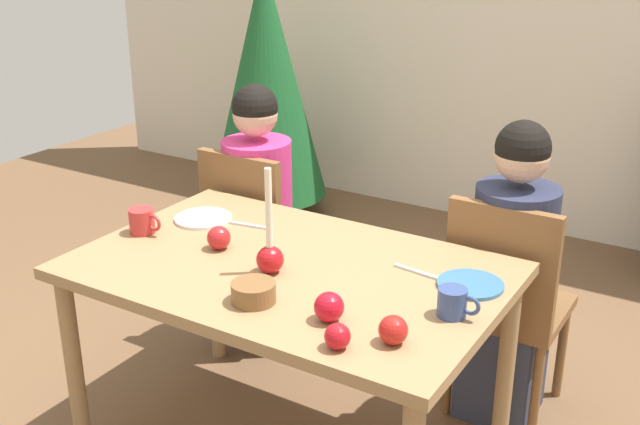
{
  "coord_description": "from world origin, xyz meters",
  "views": [
    {
      "loc": [
        1.29,
        -1.91,
        1.83
      ],
      "look_at": [
        0.0,
        0.2,
        0.87
      ],
      "focal_mm": 43.37,
      "sensor_mm": 36.0,
      "label": 1
    }
  ],
  "objects_px": {
    "apple_by_left_plate": "(329,307)",
    "chair_left": "(255,234)",
    "person_right_child": "(510,280)",
    "mug_left": "(143,221)",
    "apple_far_edge": "(393,330)",
    "plate_left": "(203,218)",
    "candle_centerpiece": "(270,252)",
    "apple_by_right_mug": "(219,238)",
    "mug_right": "(453,303)",
    "christmas_tree": "(266,81)",
    "plate_right": "(470,284)",
    "dining_table": "(289,288)",
    "chair_right": "(506,297)",
    "apple_near_candle": "(337,336)",
    "person_left_child": "(258,220)",
    "bowl_walnuts": "(253,292)"
  },
  "relations": [
    {
      "from": "apple_by_right_mug",
      "to": "bowl_walnuts",
      "type": "bearing_deg",
      "value": -37.45
    },
    {
      "from": "plate_left",
      "to": "bowl_walnuts",
      "type": "xyz_separation_m",
      "value": [
        0.55,
        -0.43,
        0.02
      ]
    },
    {
      "from": "dining_table",
      "to": "mug_left",
      "type": "bearing_deg",
      "value": -175.9
    },
    {
      "from": "chair_left",
      "to": "candle_centerpiece",
      "type": "bearing_deg",
      "value": -50.3
    },
    {
      "from": "dining_table",
      "to": "chair_left",
      "type": "xyz_separation_m",
      "value": [
        -0.59,
        0.61,
        -0.15
      ]
    },
    {
      "from": "plate_right",
      "to": "mug_left",
      "type": "height_order",
      "value": "mug_left"
    },
    {
      "from": "person_right_child",
      "to": "apple_by_left_plate",
      "type": "height_order",
      "value": "person_right_child"
    },
    {
      "from": "dining_table",
      "to": "plate_left",
      "type": "relative_size",
      "value": 6.51
    },
    {
      "from": "person_left_child",
      "to": "mug_right",
      "type": "bearing_deg",
      "value": -29.92
    },
    {
      "from": "chair_right",
      "to": "apple_far_edge",
      "type": "distance_m",
      "value": 0.91
    },
    {
      "from": "person_right_child",
      "to": "mug_left",
      "type": "height_order",
      "value": "person_right_child"
    },
    {
      "from": "bowl_walnuts",
      "to": "apple_by_right_mug",
      "type": "distance_m",
      "value": 0.41
    },
    {
      "from": "christmas_tree",
      "to": "apple_near_candle",
      "type": "height_order",
      "value": "christmas_tree"
    },
    {
      "from": "chair_left",
      "to": "person_right_child",
      "type": "xyz_separation_m",
      "value": [
        1.14,
        0.03,
        0.06
      ]
    },
    {
      "from": "dining_table",
      "to": "plate_right",
      "type": "xyz_separation_m",
      "value": [
        0.57,
        0.17,
        0.09
      ]
    },
    {
      "from": "plate_right",
      "to": "apple_far_edge",
      "type": "relative_size",
      "value": 2.55
    },
    {
      "from": "mug_right",
      "to": "apple_by_right_mug",
      "type": "bearing_deg",
      "value": 178.32
    },
    {
      "from": "person_right_child",
      "to": "christmas_tree",
      "type": "xyz_separation_m",
      "value": [
        -2.0,
        1.29,
        0.3
      ]
    },
    {
      "from": "chair_left",
      "to": "plate_right",
      "type": "xyz_separation_m",
      "value": [
        1.15,
        -0.44,
        0.24
      ]
    },
    {
      "from": "plate_right",
      "to": "apple_near_candle",
      "type": "bearing_deg",
      "value": -107.65
    },
    {
      "from": "dining_table",
      "to": "christmas_tree",
      "type": "xyz_separation_m",
      "value": [
        -1.44,
        1.93,
        0.2
      ]
    },
    {
      "from": "bowl_walnuts",
      "to": "candle_centerpiece",
      "type": "bearing_deg",
      "value": 110.82
    },
    {
      "from": "chair_right",
      "to": "apple_near_candle",
      "type": "relative_size",
      "value": 12.5
    },
    {
      "from": "plate_left",
      "to": "mug_left",
      "type": "xyz_separation_m",
      "value": [
        -0.1,
        -0.21,
        0.04
      ]
    },
    {
      "from": "christmas_tree",
      "to": "mug_left",
      "type": "xyz_separation_m",
      "value": [
        0.84,
        -1.97,
        -0.07
      ]
    },
    {
      "from": "mug_right",
      "to": "apple_by_right_mug",
      "type": "xyz_separation_m",
      "value": [
        -0.87,
        0.03,
        -0.0
      ]
    },
    {
      "from": "plate_left",
      "to": "mug_left",
      "type": "height_order",
      "value": "mug_left"
    },
    {
      "from": "person_left_child",
      "to": "candle_centerpiece",
      "type": "height_order",
      "value": "person_left_child"
    },
    {
      "from": "chair_right",
      "to": "apple_near_candle",
      "type": "height_order",
      "value": "chair_right"
    },
    {
      "from": "person_right_child",
      "to": "mug_right",
      "type": "relative_size",
      "value": 9.22
    },
    {
      "from": "person_left_child",
      "to": "plate_right",
      "type": "distance_m",
      "value": 1.26
    },
    {
      "from": "christmas_tree",
      "to": "plate_right",
      "type": "height_order",
      "value": "christmas_tree"
    },
    {
      "from": "mug_left",
      "to": "apple_far_edge",
      "type": "distance_m",
      "value": 1.13
    },
    {
      "from": "person_left_child",
      "to": "christmas_tree",
      "type": "height_order",
      "value": "christmas_tree"
    },
    {
      "from": "mug_right",
      "to": "person_left_child",
      "type": "bearing_deg",
      "value": 150.08
    },
    {
      "from": "chair_right",
      "to": "mug_right",
      "type": "height_order",
      "value": "chair_right"
    },
    {
      "from": "person_left_child",
      "to": "apple_by_left_plate",
      "type": "xyz_separation_m",
      "value": [
        0.89,
        -0.89,
        0.22
      ]
    },
    {
      "from": "chair_left",
      "to": "chair_right",
      "type": "height_order",
      "value": "same"
    },
    {
      "from": "candle_centerpiece",
      "to": "apple_by_right_mug",
      "type": "bearing_deg",
      "value": 166.55
    },
    {
      "from": "chair_left",
      "to": "plate_right",
      "type": "relative_size",
      "value": 4.35
    },
    {
      "from": "apple_by_left_plate",
      "to": "chair_left",
      "type": "bearing_deg",
      "value": 136.14
    },
    {
      "from": "mug_left",
      "to": "mug_right",
      "type": "bearing_deg",
      "value": 0.28
    },
    {
      "from": "plate_right",
      "to": "apple_by_right_mug",
      "type": "distance_m",
      "value": 0.86
    },
    {
      "from": "candle_centerpiece",
      "to": "christmas_tree",
      "type": "bearing_deg",
      "value": 125.38
    },
    {
      "from": "plate_right",
      "to": "person_left_child",
      "type": "bearing_deg",
      "value": 157.73
    },
    {
      "from": "apple_by_right_mug",
      "to": "apple_by_left_plate",
      "type": "bearing_deg",
      "value": -21.99
    },
    {
      "from": "person_right_child",
      "to": "apple_near_candle",
      "type": "distance_m",
      "value": 1.04
    },
    {
      "from": "mug_left",
      "to": "apple_by_right_mug",
      "type": "distance_m",
      "value": 0.32
    },
    {
      "from": "mug_right",
      "to": "christmas_tree",
      "type": "bearing_deg",
      "value": 135.95
    },
    {
      "from": "person_right_child",
      "to": "mug_left",
      "type": "xyz_separation_m",
      "value": [
        -1.15,
        -0.68,
        0.23
      ]
    }
  ]
}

